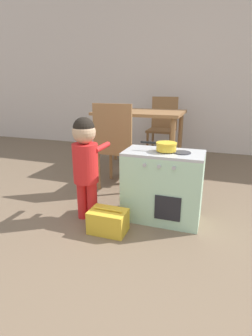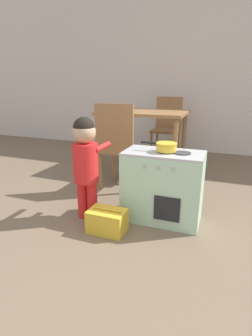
{
  "view_description": "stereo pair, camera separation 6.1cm",
  "coord_description": "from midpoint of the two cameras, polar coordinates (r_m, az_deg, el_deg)",
  "views": [
    {
      "loc": [
        0.34,
        -0.91,
        1.06
      ],
      "look_at": [
        -0.31,
        0.98,
        0.43
      ],
      "focal_mm": 28.0,
      "sensor_mm": 36.0,
      "label": 1
    },
    {
      "loc": [
        0.4,
        -0.89,
        1.06
      ],
      "look_at": [
        -0.31,
        0.98,
        0.43
      ],
      "focal_mm": 28.0,
      "sensor_mm": 36.0,
      "label": 2
    }
  ],
  "objects": [
    {
      "name": "ground_plane",
      "position": [
        1.44,
        -2.63,
        -29.98
      ],
      "size": [
        16.0,
        16.0,
        0.0
      ],
      "primitive_type": "plane",
      "color": "brown"
    },
    {
      "name": "wall_back",
      "position": [
        4.5,
        15.32,
        20.01
      ],
      "size": [
        10.0,
        0.06,
        2.6
      ],
      "color": "beige",
      "rests_on": "ground_plane"
    },
    {
      "name": "play_kitchen",
      "position": [
        2.13,
        7.15,
        -3.91
      ],
      "size": [
        0.61,
        0.35,
        0.58
      ],
      "color": "#B2DBB7",
      "rests_on": "ground_plane"
    },
    {
      "name": "toy_pot",
      "position": [
        2.03,
        7.83,
        4.77
      ],
      "size": [
        0.28,
        0.16,
        0.07
      ],
      "color": "yellow",
      "rests_on": "play_kitchen"
    },
    {
      "name": "child_figure",
      "position": [
        2.07,
        -9.66,
        2.31
      ],
      "size": [
        0.22,
        0.34,
        0.84
      ],
      "color": "red",
      "rests_on": "ground_plane"
    },
    {
      "name": "toy_basket",
      "position": [
        2.01,
        -4.8,
        -11.47
      ],
      "size": [
        0.28,
        0.19,
        0.19
      ],
      "color": "gold",
      "rests_on": "ground_plane"
    },
    {
      "name": "dining_table",
      "position": [
        3.37,
        2.6,
        10.44
      ],
      "size": [
        1.06,
        0.76,
        0.75
      ],
      "color": "olive",
      "rests_on": "ground_plane"
    },
    {
      "name": "dining_chair_near",
      "position": [
        2.71,
        -2.72,
        4.99
      ],
      "size": [
        0.4,
        0.4,
        0.9
      ],
      "color": "olive",
      "rests_on": "ground_plane"
    },
    {
      "name": "dining_chair_far",
      "position": [
        4.09,
        7.55,
        9.11
      ],
      "size": [
        0.4,
        0.4,
        0.9
      ],
      "rotation": [
        0.0,
        0.0,
        3.14
      ],
      "color": "olive",
      "rests_on": "ground_plane"
    },
    {
      "name": "cup_on_table",
      "position": [
        3.25,
        -2.16,
        12.97
      ],
      "size": [
        0.09,
        0.09,
        0.09
      ],
      "color": "teal",
      "rests_on": "dining_table"
    }
  ]
}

